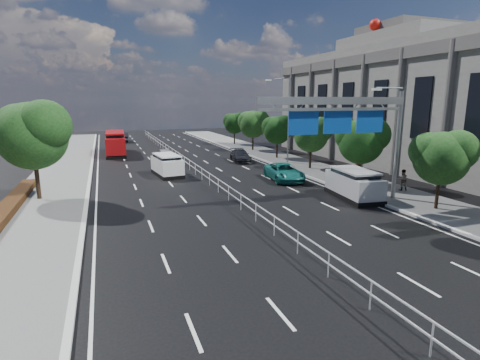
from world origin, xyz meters
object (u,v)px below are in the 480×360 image
pedestrian_a (358,165)px  pedestrian_b (402,180)px  red_bus (115,142)px  near_car_silver (164,154)px  near_car_dark (123,137)px  white_minivan (167,165)px  parked_car_teal (284,172)px  overhead_gantry (349,117)px  parked_car_dark (240,156)px  silver_minivan (354,184)px

pedestrian_a → pedestrian_b: size_ratio=1.15×
red_bus → pedestrian_b: size_ratio=6.15×
near_car_silver → near_car_dark: 22.59m
white_minivan → pedestrian_a: size_ratio=2.58×
parked_car_teal → pedestrian_b: 9.23m
overhead_gantry → parked_car_dark: 19.58m
near_car_silver → pedestrian_b: bearing=122.0°
near_car_silver → pedestrian_a: bearing=132.8°
red_bus → pedestrian_a: red_bus is taller
overhead_gantry → pedestrian_a: 11.02m
silver_minivan → pedestrian_b: bearing=10.0°
red_bus → near_car_silver: 9.07m
parked_car_teal → parked_car_dark: parked_car_teal is taller
white_minivan → red_bus: 16.69m
near_car_silver → pedestrian_b: (14.09, -20.93, 0.20)m
pedestrian_a → overhead_gantry: bearing=11.9°
parked_car_dark → pedestrian_a: bearing=-51.0°
pedestrian_b → red_bus: bearing=-37.4°
red_bus → parked_car_teal: size_ratio=1.89×
near_car_dark → white_minivan: bearing=97.5°
pedestrian_a → near_car_dark: bearing=-100.6°
overhead_gantry → pedestrian_b: size_ratio=6.57×
pedestrian_b → parked_car_dark: bearing=-51.5°
white_minivan → pedestrian_b: size_ratio=2.96×
near_car_dark → parked_car_dark: bearing=116.8°
parked_car_teal → pedestrian_b: (6.25, -6.79, 0.21)m
pedestrian_b → parked_car_teal: bearing=-28.5°
parked_car_teal → pedestrian_a: bearing=1.1°
red_bus → silver_minivan: 32.23m
near_car_silver → parked_car_teal: size_ratio=0.83×
parked_car_dark → pedestrian_b: size_ratio=2.85×
near_car_silver → parked_car_dark: (7.84, -3.43, -0.07)m
parked_car_dark → red_bus: bearing=147.2°
parked_car_dark → overhead_gantry: bearing=-81.3°
silver_minivan → parked_car_teal: 7.25m
white_minivan → overhead_gantry: bearing=-62.7°
overhead_gantry → pedestrian_a: size_ratio=5.71×
white_minivan → near_car_dark: size_ratio=0.98×
overhead_gantry → near_car_silver: overhead_gantry is taller
white_minivan → near_car_dark: 31.08m
red_bus → parked_car_teal: bearing=-57.8°
near_car_silver → parked_car_dark: size_ratio=0.95×
overhead_gantry → parked_car_teal: bearing=91.7°
parked_car_teal → pedestrian_a: 6.95m
parked_car_dark → parked_car_teal: bearing=-82.1°
red_bus → silver_minivan: bearing=-61.4°
silver_minivan → parked_car_dark: bearing=102.7°
near_car_dark → silver_minivan: (12.95, -43.51, 0.21)m
pedestrian_a → parked_car_teal: bearing=-42.5°
pedestrian_a → white_minivan: bearing=-57.9°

